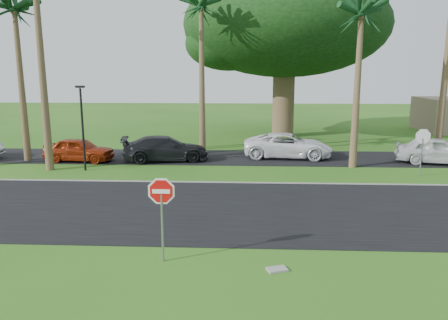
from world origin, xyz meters
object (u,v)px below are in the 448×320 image
object	(u,v)px
stop_sign_near	(162,202)
stop_sign_far	(422,143)
car_red	(79,150)
car_minivan	(288,146)
car_dark	(165,149)
car_pickup	(437,151)

from	to	relation	value
stop_sign_near	stop_sign_far	bearing A→B (deg)	43.73
car_red	car_minivan	bearing A→B (deg)	-76.70
car_minivan	car_dark	bearing A→B (deg)	104.82
car_pickup	stop_sign_near	bearing A→B (deg)	148.49
stop_sign_near	car_dark	xyz separation A→B (m)	(-2.51, 14.27, -1.02)
car_red	car_pickup	world-z (taller)	car_pickup
stop_sign_far	car_minivan	bearing A→B (deg)	-35.77
car_minivan	car_red	bearing A→B (deg)	102.41
stop_sign_near	car_pickup	distance (m)	19.75
car_dark	stop_sign_far	bearing A→B (deg)	-113.71
car_red	car_minivan	size ratio (longest dim) A/B	0.75
stop_sign_near	car_minivan	xyz separation A→B (m)	(5.06, 15.64, -1.01)
car_dark	car_minivan	world-z (taller)	car_minivan
car_dark	car_pickup	size ratio (longest dim) A/B	1.12
car_red	car_pickup	bearing A→B (deg)	-83.67
car_minivan	car_pickup	size ratio (longest dim) A/B	1.20
stop_sign_near	car_dark	bearing A→B (deg)	99.98
stop_sign_near	car_pickup	bearing A→B (deg)	46.05
car_minivan	car_pickup	xyz separation A→B (m)	(8.63, -1.43, 0.02)
stop_sign_far	car_pickup	xyz separation A→B (m)	(2.19, 3.20, -0.99)
car_dark	car_pickup	world-z (taller)	car_pickup
car_dark	car_minivan	xyz separation A→B (m)	(7.58, 1.37, 0.02)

